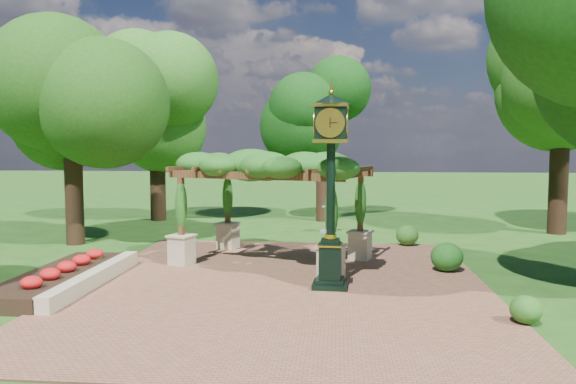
{
  "coord_description": "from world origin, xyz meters",
  "views": [
    {
      "loc": [
        1.33,
        -12.57,
        3.47
      ],
      "look_at": [
        0.0,
        2.5,
        2.2
      ],
      "focal_mm": 35.0,
      "sensor_mm": 36.0,
      "label": 1
    }
  ],
  "objects": [
    {
      "name": "border_wall",
      "position": [
        -4.6,
        0.5,
        0.2
      ],
      "size": [
        0.35,
        5.0,
        0.4
      ],
      "primitive_type": "cube",
      "color": "#C6B793",
      "rests_on": "ground"
    },
    {
      "name": "ground",
      "position": [
        0.0,
        0.0,
        0.0
      ],
      "size": [
        120.0,
        120.0,
        0.0
      ],
      "primitive_type": "plane",
      "color": "#1E4714",
      "rests_on": "ground"
    },
    {
      "name": "tree_west_near",
      "position": [
        -7.81,
        6.16,
        5.33
      ],
      "size": [
        4.47,
        4.47,
        7.74
      ],
      "color": "#322014",
      "rests_on": "ground"
    },
    {
      "name": "sundial",
      "position": [
        1.0,
        9.61,
        0.46
      ],
      "size": [
        0.68,
        0.68,
        1.05
      ],
      "rotation": [
        0.0,
        0.0,
        -0.2
      ],
      "color": "gray",
      "rests_on": "ground"
    },
    {
      "name": "tree_east_far",
      "position": [
        9.91,
        10.05,
        6.55
      ],
      "size": [
        4.94,
        4.94,
        9.53
      ],
      "color": "black",
      "rests_on": "ground"
    },
    {
      "name": "shrub_front",
      "position": [
        4.96,
        -1.65,
        0.31
      ],
      "size": [
        0.77,
        0.77,
        0.54
      ],
      "primitive_type": "ellipsoid",
      "rotation": [
        0.0,
        0.0,
        -0.35
      ],
      "color": "#255819",
      "rests_on": "brick_plaza"
    },
    {
      "name": "brick_plaza",
      "position": [
        0.0,
        1.0,
        0.02
      ],
      "size": [
        10.0,
        12.0,
        0.04
      ],
      "primitive_type": "cube",
      "color": "brown",
      "rests_on": "ground"
    },
    {
      "name": "tree_west_far",
      "position": [
        -6.91,
        12.55,
        5.28
      ],
      "size": [
        4.6,
        4.6,
        7.69
      ],
      "color": "black",
      "rests_on": "ground"
    },
    {
      "name": "pergola",
      "position": [
        -0.55,
        3.62,
        2.71
      ],
      "size": [
        6.0,
        4.72,
        3.3
      ],
      "rotation": [
        0.0,
        0.0,
        -0.31
      ],
      "color": "#BFB38E",
      "rests_on": "brick_plaza"
    },
    {
      "name": "shrub_back",
      "position": [
        3.73,
        6.72,
        0.38
      ],
      "size": [
        0.83,
        0.83,
        0.69
      ],
      "primitive_type": "ellipsoid",
      "rotation": [
        0.0,
        0.0,
        -0.1
      ],
      "color": "#275D1B",
      "rests_on": "brick_plaza"
    },
    {
      "name": "pedestal_clock",
      "position": [
        1.17,
        0.79,
        2.83
      ],
      "size": [
        0.98,
        0.98,
        4.73
      ],
      "rotation": [
        0.0,
        0.0,
        -0.06
      ],
      "color": "black",
      "rests_on": "brick_plaza"
    },
    {
      "name": "tree_north",
      "position": [
        0.69,
        12.94,
        5.32
      ],
      "size": [
        3.52,
        3.52,
        7.79
      ],
      "color": "#362015",
      "rests_on": "ground"
    },
    {
      "name": "shrub_mid",
      "position": [
        4.32,
        2.81,
        0.43
      ],
      "size": [
        1.05,
        1.05,
        0.79
      ],
      "primitive_type": "ellipsoid",
      "rotation": [
        0.0,
        0.0,
        -0.23
      ],
      "color": "#1B5116",
      "rests_on": "brick_plaza"
    },
    {
      "name": "flower_bed",
      "position": [
        -5.5,
        0.5,
        0.18
      ],
      "size": [
        1.5,
        5.0,
        0.36
      ],
      "primitive_type": "cube",
      "color": "red",
      "rests_on": "ground"
    }
  ]
}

